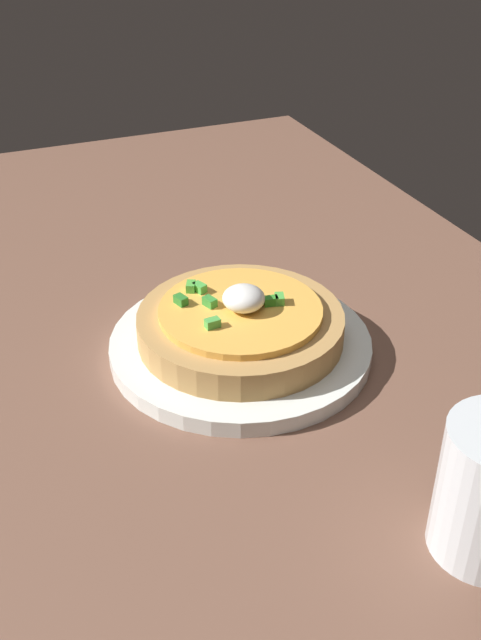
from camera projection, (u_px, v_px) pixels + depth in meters
The scene contains 3 objects.
dining_table at pixel (194, 388), 67.88cm from camera, with size 129.10×80.65×2.51cm, color brown.
plate at pixel (240, 345), 70.10cm from camera, with size 24.12×24.12×1.53cm, color white.
pizza at pixel (240, 323), 68.80cm from camera, with size 18.82×18.82×5.50cm.
Camera 1 is at (-51.38, 16.91, 42.93)cm, focal length 42.53 mm.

